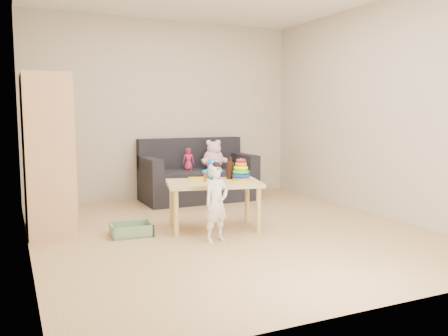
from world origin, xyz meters
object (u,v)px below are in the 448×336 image
wardrobe (47,154)px  sofa (199,185)px  play_table (214,205)px  toddler (216,204)px

wardrobe → sofa: bearing=24.9°
play_table → sofa: bearing=74.1°
wardrobe → toddler: size_ratio=2.22×
toddler → sofa: bearing=57.9°
play_table → toddler: toddler is taller
sofa → play_table: size_ratio=1.61×
sofa → wardrobe: bearing=-155.6°
wardrobe → toddler: wardrobe is taller
wardrobe → sofa: 2.40m
wardrobe → play_table: size_ratio=1.67×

